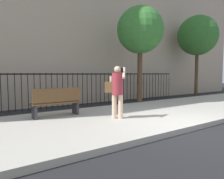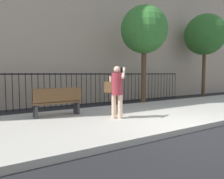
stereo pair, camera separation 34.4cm
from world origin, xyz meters
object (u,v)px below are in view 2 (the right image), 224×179
(pedestrian_on_phone, at_px, (116,88))
(street_tree_mid, at_px, (205,35))
(street_bench, at_px, (58,101))
(street_tree_far, at_px, (144,30))

(pedestrian_on_phone, bearing_deg, street_tree_mid, 18.51)
(street_bench, distance_m, street_tree_mid, 10.83)
(street_tree_mid, xyz_separation_m, street_tree_far, (-5.50, -0.48, -0.38))
(pedestrian_on_phone, height_order, street_tree_mid, street_tree_mid)
(street_bench, xyz_separation_m, street_tree_mid, (10.17, 1.57, 3.40))
(street_tree_mid, bearing_deg, street_tree_far, -175.00)
(street_tree_mid, relative_size, street_tree_far, 1.11)
(street_bench, relative_size, street_tree_mid, 0.30)
(pedestrian_on_phone, height_order, street_bench, pedestrian_on_phone)
(street_bench, bearing_deg, pedestrian_on_phone, -42.50)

